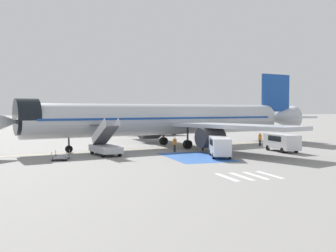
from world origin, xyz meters
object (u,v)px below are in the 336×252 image
object	(u,v)px
fuel_tanker	(153,126)
ground_crew_2	(175,143)
ground_crew_1	(260,138)
service_van_2	(220,145)
boarding_stairs_forward	(105,146)
baggage_cart	(61,157)
service_van_0	(282,141)
airliner	(168,120)
ground_crew_3	(212,141)
ground_crew_0	(203,142)

from	to	relation	value
fuel_tanker	ground_crew_2	world-z (taller)	fuel_tanker
ground_crew_1	service_van_2	bearing A→B (deg)	-93.73
fuel_tanker	ground_crew_2	distance (m)	30.00
boarding_stairs_forward	baggage_cart	xyz separation A→B (m)	(-4.78, -2.33, -0.75)
boarding_stairs_forward	fuel_tanker	size ratio (longest dim) A/B	0.51
ground_crew_1	ground_crew_2	bearing A→B (deg)	-121.80
boarding_stairs_forward	ground_crew_1	distance (m)	22.06
boarding_stairs_forward	service_van_0	distance (m)	20.62
airliner	ground_crew_1	bearing A→B (deg)	-113.61
fuel_tanker	service_van_0	size ratio (longest dim) A/B	2.08
ground_crew_3	baggage_cart	bearing A→B (deg)	122.78
ground_crew_2	ground_crew_3	size ratio (longest dim) A/B	1.08
boarding_stairs_forward	ground_crew_0	xyz separation A→B (m)	(12.01, 1.29, 0.03)
ground_crew_2	boarding_stairs_forward	bearing A→B (deg)	-14.21
service_van_2	ground_crew_2	world-z (taller)	service_van_2
ground_crew_3	ground_crew_0	bearing A→B (deg)	147.77
boarding_stairs_forward	service_van_0	xyz separation A→B (m)	(20.45, -2.64, 0.24)
airliner	ground_crew_1	xyz separation A→B (m)	(12.32, -2.50, -2.59)
airliner	baggage_cart	bearing A→B (deg)	110.35
airliner	ground_crew_0	distance (m)	6.54
airliner	service_van_0	distance (m)	14.69
boarding_stairs_forward	ground_crew_2	xyz separation A→B (m)	(8.27, 0.89, -0.01)
baggage_cart	ground_crew_3	bearing A→B (deg)	26.51
boarding_stairs_forward	service_van_2	bearing A→B (deg)	-37.31
fuel_tanker	ground_crew_0	bearing A→B (deg)	4.45
boarding_stairs_forward	ground_crew_3	bearing A→B (deg)	0.11
service_van_2	ground_crew_3	world-z (taller)	service_van_2
ground_crew_2	service_van_0	bearing A→B (deg)	143.49
service_van_2	ground_crew_1	bearing A→B (deg)	-119.64
airliner	service_van_2	size ratio (longest dim) A/B	8.04
ground_crew_0	fuel_tanker	bearing A→B (deg)	-23.21
service_van_0	ground_crew_1	xyz separation A→B (m)	(1.21, 6.81, -0.20)
boarding_stairs_forward	baggage_cart	size ratio (longest dim) A/B	1.95
ground_crew_0	ground_crew_1	bearing A→B (deg)	-92.72
service_van_0	ground_crew_1	distance (m)	6.92
boarding_stairs_forward	ground_crew_3	size ratio (longest dim) A/B	3.46
ground_crew_1	ground_crew_2	size ratio (longest dim) A/B	1.04
service_van_2	ground_crew_3	xyz separation A→B (m)	(2.89, 8.29, -0.32)
fuel_tanker	baggage_cart	bearing A→B (deg)	-21.53
service_van_2	ground_crew_1	xyz separation A→B (m)	(10.51, 9.40, -0.19)
boarding_stairs_forward	service_van_2	xyz separation A→B (m)	(11.15, -5.24, 0.23)
fuel_tanker	service_van_2	world-z (taller)	fuel_tanker
airliner	fuel_tanker	size ratio (longest dim) A/B	4.25
ground_crew_0	ground_crew_2	distance (m)	3.77
fuel_tanker	baggage_cart	distance (m)	37.71
ground_crew_1	fuel_tanker	bearing A→B (deg)	150.76
baggage_cart	ground_crew_2	bearing A→B (deg)	24.41
airliner	ground_crew_3	distance (m)	6.52
ground_crew_1	ground_crew_2	world-z (taller)	ground_crew_1
boarding_stairs_forward	service_van_2	distance (m)	12.32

